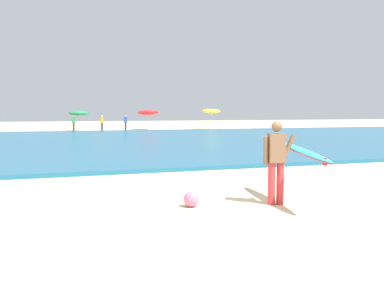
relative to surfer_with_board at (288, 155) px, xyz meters
The scene contains 10 objects.
ground_plane 1.92m from the surfer_with_board, behind, with size 160.00×160.00×0.00m, color beige.
sea 19.24m from the surfer_with_board, 94.79° to the left, with size 120.00×28.00×0.14m, color #1E6084.
surfer_with_board is the anchor object (origin of this frame).
beach_umbrella_1 35.50m from the surfer_with_board, 93.71° to the left, with size 2.02×2.04×2.10m.
beach_umbrella_2 36.69m from the surfer_with_board, 82.22° to the left, with size 2.28×2.31×2.23m.
beach_umbrella_3 37.44m from the surfer_with_board, 71.39° to the left, with size 2.09×2.12×2.33m.
beachgoer_near_row_left 34.42m from the surfer_with_board, 86.35° to the left, with size 0.32×0.20×1.58m.
beachgoer_near_row_mid 34.85m from the surfer_with_board, 94.71° to the left, with size 0.32×0.20×1.58m.
beachgoer_near_row_right 33.90m from the surfer_with_board, 90.34° to the left, with size 0.32×0.20×1.58m.
beach_ball 2.19m from the surfer_with_board, 169.03° to the left, with size 0.33×0.33×0.33m, color pink.
Camera 1 is at (-2.94, -7.59, 1.92)m, focal length 38.53 mm.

